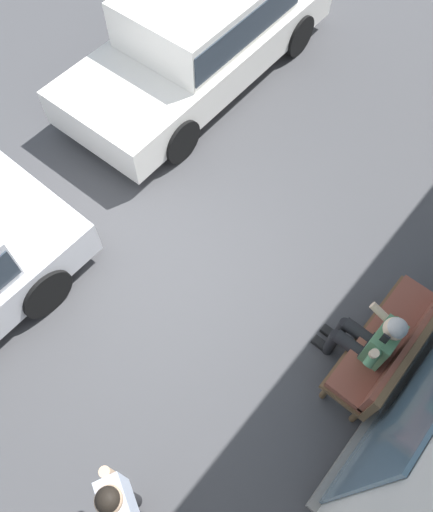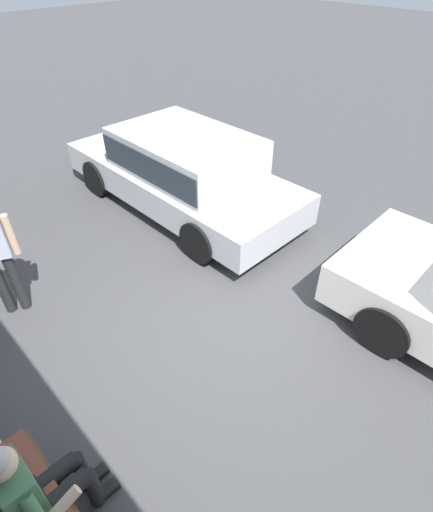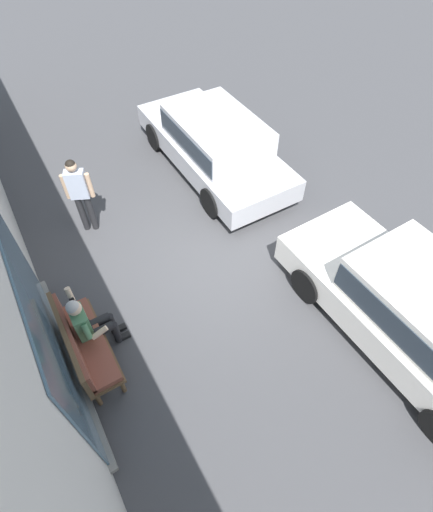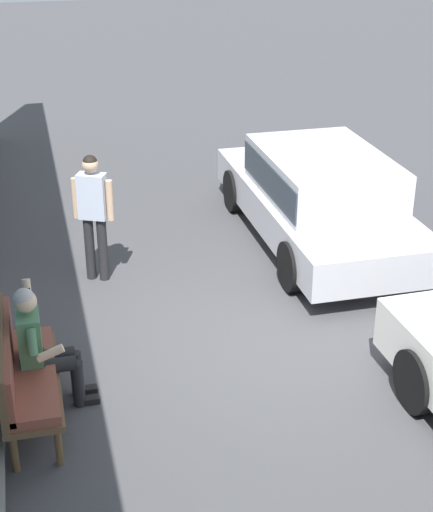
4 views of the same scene
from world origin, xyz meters
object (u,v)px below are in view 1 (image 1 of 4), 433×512
(bench, at_px, (396,344))
(parked_car_near, at_px, (202,30))
(pedestrian_standing, at_px, (122,505))
(person_on_phone, at_px, (371,340))

(bench, distance_m, parked_car_near, 5.24)
(parked_car_near, relative_size, pedestrian_standing, 2.72)
(parked_car_near, bearing_deg, pedestrian_standing, 35.21)
(bench, height_order, pedestrian_standing, pedestrian_standing)
(person_on_phone, distance_m, parked_car_near, 5.12)
(bench, relative_size, person_on_phone, 1.25)
(bench, bearing_deg, parked_car_near, -116.06)
(parked_car_near, bearing_deg, person_on_phone, 60.88)
(parked_car_near, height_order, pedestrian_standing, pedestrian_standing)
(bench, height_order, person_on_phone, person_on_phone)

